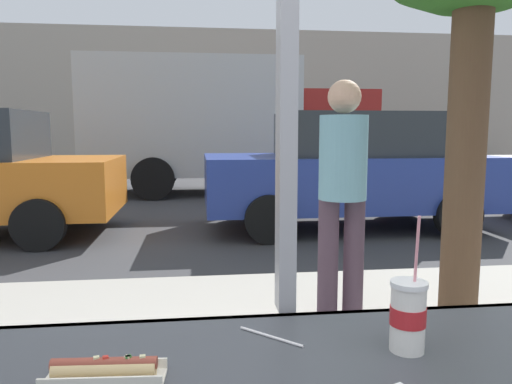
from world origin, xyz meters
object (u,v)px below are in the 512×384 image
hotdog_tray_near (105,370)px  box_truck (223,122)px  pedestrian (342,185)px  soda_cup_left (408,315)px  parked_car_blue (348,170)px

hotdog_tray_near → box_truck: (0.80, 10.44, 0.68)m
hotdog_tray_near → pedestrian: pedestrian is taller
pedestrian → hotdog_tray_near: bearing=-118.3°
box_truck → soda_cup_left: bearing=-90.6°
parked_car_blue → box_truck: 4.78m
parked_car_blue → soda_cup_left: bearing=-106.3°
soda_cup_left → box_truck: bearing=89.4°
soda_cup_left → pedestrian: pedestrian is taller
box_truck → pedestrian: size_ratio=3.99×
soda_cup_left → pedestrian: (0.48, 2.10, 0.06)m
soda_cup_left → parked_car_blue: size_ratio=0.08×
soda_cup_left → pedestrian: bearing=77.2°
soda_cup_left → box_truck: box_truck is taller
soda_cup_left → pedestrian: 2.16m
parked_car_blue → pedestrian: (-1.26, -3.85, 0.22)m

